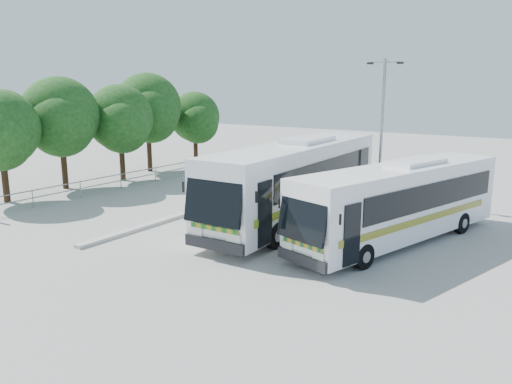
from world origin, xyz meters
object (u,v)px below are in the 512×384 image
Objects in this scene: tree_far_a at (0,129)px; coach_main at (297,179)px; tree_far_d at (148,107)px; tree_far_b at (61,116)px; tree_far_e at (196,117)px; tree_far_c at (121,118)px; coach_adjacent at (400,201)px; lamppost at (382,124)px.

tree_far_a is 16.38m from coach_main.
tree_far_a is 0.85× the size of tree_far_d.
tree_far_b reaches higher than tree_far_e.
tree_far_c is at bearing 168.76° from coach_main.
coach_adjacent is (20.11, -2.99, -2.51)m from tree_far_c.
tree_far_c is 1.10× the size of tree_far_e.
lamppost reaches higher than tree_far_e.
tree_far_b is (-0.59, 4.20, 0.50)m from tree_far_a.
tree_far_e is at bearing 143.50° from coach_main.
lamppost reaches higher than tree_far_a.
coach_main is at bearing -169.81° from coach_adjacent.
tree_far_b is at bearing -87.77° from tree_far_d.
lamppost is (1.80, 6.20, 2.28)m from coach_main.
lamppost is (17.63, 7.64, -0.26)m from tree_far_b.
tree_far_a is at bearing -81.99° from tree_far_b.
tree_far_b is 0.52× the size of coach_main.
tree_far_c is (0.89, 3.90, -0.31)m from tree_far_b.
tree_far_a is at bearing -161.59° from coach_main.
tree_far_a is 0.80× the size of lamppost.
lamppost is at bearing 71.92° from coach_main.
tree_far_c is 3.93m from tree_far_d.
lamppost is at bearing 12.60° from tree_far_c.
tree_far_e is at bearing 90.71° from tree_far_a.
tree_far_d is at bearing -98.63° from tree_far_e.
lamppost reaches higher than tree_far_b.
tree_far_c is at bearing -172.38° from coach_adjacent.
coach_adjacent is (20.61, -11.19, -2.14)m from tree_far_e.
tree_far_c is at bearing -86.46° from tree_far_e.
lamppost reaches higher than coach_main.
tree_far_c is at bearing -72.17° from tree_far_d.
lamppost is (17.93, 0.04, -0.51)m from tree_far_d.
tree_far_a is 11.86m from tree_far_d.
tree_far_d reaches higher than coach_main.
tree_far_b is at bearing -161.44° from coach_adjacent.
tree_far_a is 20.75m from lamppost.
tree_far_d reaches higher than tree_far_a.
tree_far_a is 0.96× the size of tree_far_c.
tree_far_a reaches higher than coach_adjacent.
tree_far_b is at bearing -169.44° from lamppost.
coach_main is (16.13, -6.15, -2.79)m from tree_far_d.
tree_far_d is 0.63× the size of coach_adjacent.
tree_far_a is at bearing -89.29° from tree_far_e.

